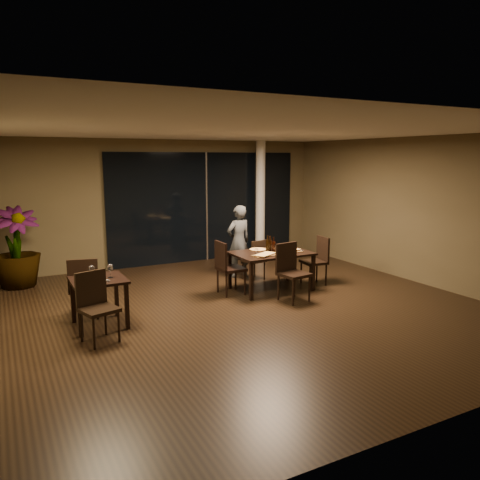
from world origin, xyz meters
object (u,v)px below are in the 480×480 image
chair_main_right (318,258)px  chair_side_near (96,303)px  diner (239,241)px  potted_plant (16,247)px  side_table (98,287)px  bottle_b (274,245)px  chair_main_left (227,265)px  bottle_a (268,244)px  chair_side_far (84,285)px  main_table (271,256)px  bottle_c (270,244)px  chair_main_near (291,269)px  chair_main_far (256,258)px

chair_main_right → chair_side_near: bearing=-70.9°
diner → potted_plant: size_ratio=0.97×
side_table → diner: 3.71m
side_table → chair_side_near: chair_side_near is taller
bottle_b → chair_main_left: bearing=173.3°
chair_main_right → bottle_a: 1.18m
bottle_a → chair_side_near: bearing=-161.8°
chair_side_far → diner: diner is taller
chair_side_far → potted_plant: potted_plant is taller
main_table → chair_main_left: 0.93m
potted_plant → bottle_c: (4.42, -2.45, 0.09)m
chair_main_near → diner: diner is taller
chair_main_left → chair_side_far: 2.63m
chair_main_far → chair_side_far: size_ratio=0.87×
chair_main_right → bottle_a: bearing=-90.6°
chair_main_right → bottle_c: bearing=-91.9°
chair_main_left → diner: diner is taller
chair_main_far → chair_main_near: 1.51m
chair_side_far → bottle_c: bottle_c is taller
diner → bottle_a: bearing=86.6°
chair_main_far → chair_main_near: bearing=75.4°
chair_side_far → chair_side_near: bearing=102.9°
chair_main_left → potted_plant: (-3.49, 2.42, 0.24)m
chair_side_near → bottle_b: (3.60, 1.08, 0.34)m
side_table → potted_plant: potted_plant is taller
chair_main_left → bottle_b: 1.02m
chair_main_right → diner: 1.74m
diner → potted_plant: potted_plant is taller
chair_main_far → diner: diner is taller
bottle_a → bottle_c: size_ratio=1.06×
bottle_b → bottle_c: bearing=106.5°
main_table → potted_plant: 5.08m
chair_main_near → chair_main_left: bearing=127.8°
chair_main_left → bottle_c: size_ratio=3.35×
chair_main_near → bottle_c: bearing=77.6°
potted_plant → bottle_a: 5.01m
chair_side_near → diner: (3.45, 2.27, 0.23)m
chair_main_near → chair_main_right: bearing=22.7°
side_table → chair_main_right: 4.49m
diner → bottle_b: size_ratio=5.32×
chair_side_far → bottle_a: size_ratio=3.07×
main_table → side_table: (-3.40, -0.50, -0.05)m
chair_main_left → chair_side_far: chair_main_left is taller
chair_side_far → potted_plant: size_ratio=0.62×
main_table → chair_main_far: (0.09, 0.76, -0.19)m
chair_side_far → chair_main_near: bearing=-177.4°
side_table → potted_plant: size_ratio=0.49×
chair_main_near → chair_side_far: bearing=160.4°
chair_main_right → potted_plant: bearing=-108.7°
chair_main_far → bottle_b: bearing=77.3°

